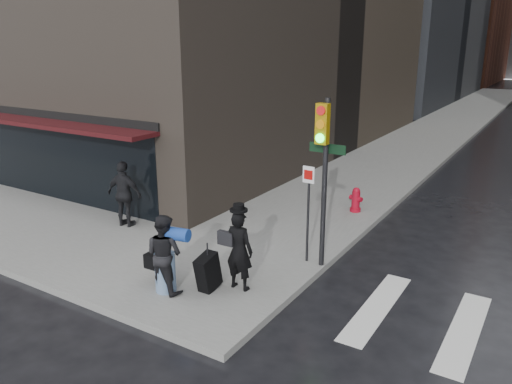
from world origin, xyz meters
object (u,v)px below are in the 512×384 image
(man_overcoat, at_px, (233,254))
(fire_hydrant, at_px, (356,201))
(traffic_light, at_px, (322,161))
(man_greycoat, at_px, (125,194))
(man_jeans, at_px, (164,253))

(man_overcoat, height_order, fire_hydrant, man_overcoat)
(traffic_light, bearing_deg, fire_hydrant, 101.31)
(man_greycoat, xyz_separation_m, traffic_light, (5.48, 0.43, 1.49))
(man_jeans, xyz_separation_m, traffic_light, (2.09, 2.66, 1.58))
(man_greycoat, bearing_deg, fire_hydrant, -146.07)
(man_overcoat, xyz_separation_m, fire_hydrant, (0.34, 5.86, -0.44))
(man_jeans, xyz_separation_m, fire_hydrant, (1.43, 6.64, -0.48))
(fire_hydrant, bearing_deg, man_jeans, -102.17)
(man_jeans, distance_m, fire_hydrant, 6.81)
(man_greycoat, relative_size, fire_hydrant, 2.46)
(fire_hydrant, bearing_deg, man_overcoat, -93.35)
(man_greycoat, height_order, fire_hydrant, man_greycoat)
(traffic_light, xyz_separation_m, fire_hydrant, (-0.66, 3.98, -2.06))
(fire_hydrant, bearing_deg, man_greycoat, -137.56)
(man_overcoat, relative_size, fire_hydrant, 2.51)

